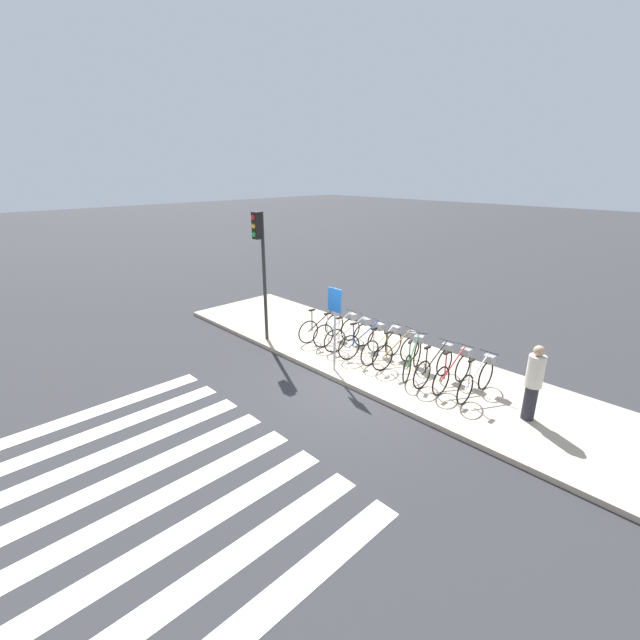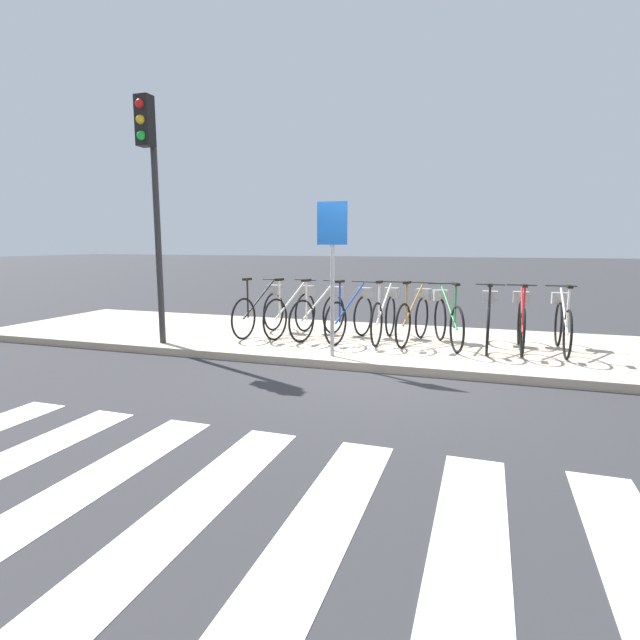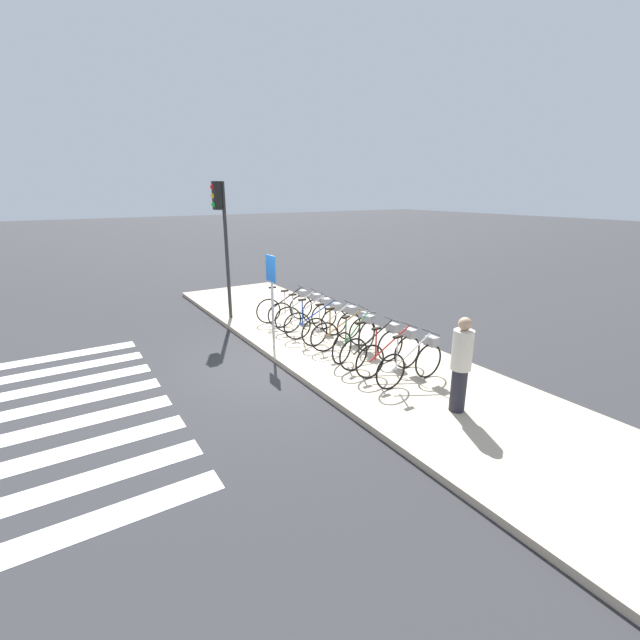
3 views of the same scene
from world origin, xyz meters
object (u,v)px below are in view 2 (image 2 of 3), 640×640
at_px(parked_bicycle_0, 262,309).
at_px(parked_bicycle_7, 489,319).
at_px(parked_bicycle_2, 321,311).
at_px(parked_bicycle_4, 385,314).
at_px(parked_bicycle_8, 521,320).
at_px(traffic_light, 150,171).
at_px(parked_bicycle_3, 353,313).
at_px(parked_bicycle_1, 294,310).
at_px(parked_bicycle_6, 447,317).
at_px(sign_post, 332,252).
at_px(parked_bicycle_5, 415,315).
at_px(parked_bicycle_9, 562,322).

distance_m(parked_bicycle_0, parked_bicycle_7, 3.91).
xyz_separation_m(parked_bicycle_2, parked_bicycle_4, (1.12, 0.07, 0.00)).
xyz_separation_m(parked_bicycle_8, traffic_light, (-5.61, -1.46, 2.31)).
bearing_deg(traffic_light, parked_bicycle_3, 25.23).
bearing_deg(parked_bicycle_7, parked_bicycle_0, -179.56).
xyz_separation_m(parked_bicycle_1, parked_bicycle_6, (2.68, -0.08, 0.00)).
bearing_deg(parked_bicycle_6, parked_bicycle_0, -179.77).
bearing_deg(sign_post, parked_bicycle_0, 142.51).
xyz_separation_m(parked_bicycle_2, parked_bicycle_6, (2.15, -0.04, 0.00)).
height_order(parked_bicycle_2, parked_bicycle_5, same).
bearing_deg(parked_bicycle_9, parked_bicycle_8, -177.98).
height_order(parked_bicycle_4, parked_bicycle_7, same).
relative_size(parked_bicycle_1, parked_bicycle_5, 1.00).
relative_size(parked_bicycle_1, parked_bicycle_7, 0.99).
relative_size(parked_bicycle_3, parked_bicycle_7, 0.98).
bearing_deg(parked_bicycle_9, parked_bicycle_2, -179.28).
distance_m(parked_bicycle_3, parked_bicycle_9, 3.27).
bearing_deg(parked_bicycle_5, parked_bicycle_4, -179.78).
relative_size(parked_bicycle_6, parked_bicycle_9, 0.95).
bearing_deg(parked_bicycle_3, parked_bicycle_9, 1.87).
xyz_separation_m(parked_bicycle_0, parked_bicycle_9, (4.98, 0.10, 0.00)).
xyz_separation_m(parked_bicycle_0, parked_bicycle_8, (4.39, 0.08, 0.00)).
relative_size(parked_bicycle_8, traffic_light, 0.44).
relative_size(parked_bicycle_0, parked_bicycle_5, 1.01).
bearing_deg(parked_bicycle_5, parked_bicycle_7, -4.48).
height_order(parked_bicycle_1, traffic_light, traffic_light).
height_order(parked_bicycle_9, traffic_light, traffic_light).
xyz_separation_m(parked_bicycle_1, parked_bicycle_7, (3.33, -0.06, 0.00)).
relative_size(parked_bicycle_8, parked_bicycle_9, 1.00).
height_order(parked_bicycle_0, sign_post, sign_post).
bearing_deg(parked_bicycle_4, parked_bicycle_8, -1.10).
bearing_deg(parked_bicycle_5, parked_bicycle_6, -11.69).
xyz_separation_m(parked_bicycle_4, sign_post, (-0.50, -1.46, 1.06)).
relative_size(parked_bicycle_8, sign_post, 0.77).
relative_size(parked_bicycle_2, parked_bicycle_3, 0.99).
height_order(parked_bicycle_5, parked_bicycle_9, same).
height_order(parked_bicycle_7, parked_bicycle_8, same).
bearing_deg(parked_bicycle_2, parked_bicycle_9, 0.72).
height_order(parked_bicycle_4, parked_bicycle_6, same).
xyz_separation_m(parked_bicycle_3, parked_bicycle_4, (0.54, 0.13, 0.00)).
distance_m(parked_bicycle_1, traffic_light, 3.28).
xyz_separation_m(parked_bicycle_3, parked_bicycle_9, (3.27, 0.11, 0.00)).
xyz_separation_m(parked_bicycle_3, parked_bicycle_6, (1.56, 0.02, 0.00)).
height_order(parked_bicycle_4, parked_bicycle_5, same).
xyz_separation_m(parked_bicycle_6, sign_post, (-1.52, -1.35, 1.06)).
xyz_separation_m(parked_bicycle_0, parked_bicycle_1, (0.58, 0.09, 0.00)).
bearing_deg(traffic_light, parked_bicycle_5, 20.83).
distance_m(parked_bicycle_0, parked_bicycle_5, 2.74).
relative_size(parked_bicycle_1, parked_bicycle_8, 0.99).
bearing_deg(parked_bicycle_3, parked_bicycle_8, 1.84).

